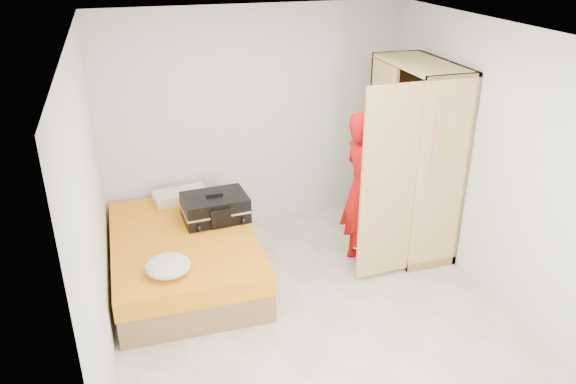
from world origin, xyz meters
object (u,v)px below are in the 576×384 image
object	(u,v)px
bed	(185,256)
round_cushion	(168,266)
person	(363,191)
suitcase	(215,208)
wardrobe	(411,165)

from	to	relation	value
bed	round_cushion	bearing A→B (deg)	-107.42
person	suitcase	world-z (taller)	person
suitcase	person	bearing A→B (deg)	-23.41
round_cushion	suitcase	bearing A→B (deg)	57.56
person	round_cushion	distance (m)	2.12
wardrobe	person	xyz separation A→B (m)	(-0.65, -0.21, -0.14)
wardrobe	round_cushion	distance (m)	2.81
bed	wardrobe	distance (m)	2.61
person	round_cushion	world-z (taller)	person
person	wardrobe	bearing A→B (deg)	-74.18
bed	round_cushion	world-z (taller)	round_cushion
person	round_cushion	xyz separation A→B (m)	(-2.06, -0.41, -0.29)
round_cushion	person	bearing A→B (deg)	11.36
wardrobe	person	distance (m)	0.70
bed	person	bearing A→B (deg)	-7.85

